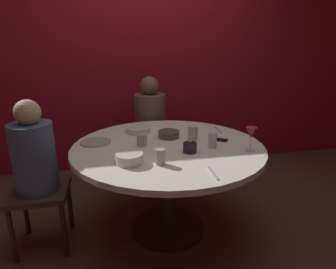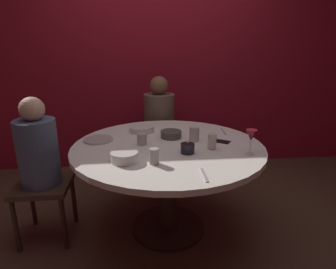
{
  "view_description": "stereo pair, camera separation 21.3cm",
  "coord_description": "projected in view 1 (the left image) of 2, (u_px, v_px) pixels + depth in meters",
  "views": [
    {
      "loc": [
        -0.41,
        -1.99,
        1.47
      ],
      "look_at": [
        0.0,
        0.0,
        0.83
      ],
      "focal_mm": 30.25,
      "sensor_mm": 36.0,
      "label": 1
    },
    {
      "loc": [
        -0.2,
        -2.02,
        1.47
      ],
      "look_at": [
        0.0,
        0.0,
        0.83
      ],
      "focal_mm": 30.25,
      "sensor_mm": 36.0,
      "label": 2
    }
  ],
  "objects": [
    {
      "name": "back_wall",
      "position": [
        143.0,
        60.0,
        3.32
      ],
      "size": [
        6.0,
        0.1,
        2.6
      ],
      "primitive_type": "cube",
      "color": "maroon",
      "rests_on": "ground"
    },
    {
      "name": "cup_by_right_diner",
      "position": [
        213.0,
        140.0,
        2.08
      ],
      "size": [
        0.06,
        0.06,
        0.11
      ],
      "primitive_type": "cylinder",
      "color": "beige",
      "rests_on": "dining_table"
    },
    {
      "name": "fork_near_plate",
      "position": [
        213.0,
        173.0,
        1.67
      ],
      "size": [
        0.02,
        0.18,
        0.01
      ],
      "primitive_type": "cube",
      "rotation": [
        0.0,
        0.0,
        -0.03
      ],
      "color": "#B7B7BC",
      "rests_on": "dining_table"
    },
    {
      "name": "cup_near_candle",
      "position": [
        160.0,
        157.0,
        1.78
      ],
      "size": [
        0.06,
        0.06,
        0.1
      ],
      "primitive_type": "cylinder",
      "color": "#B2ADA3",
      "rests_on": "dining_table"
    },
    {
      "name": "cup_center_front",
      "position": [
        193.0,
        133.0,
        2.24
      ],
      "size": [
        0.08,
        0.08,
        0.12
      ],
      "primitive_type": "cylinder",
      "color": "beige",
      "rests_on": "dining_table"
    },
    {
      "name": "seated_diner_back",
      "position": [
        150.0,
        118.0,
        3.05
      ],
      "size": [
        0.4,
        0.4,
        1.16
      ],
      "rotation": [
        0.0,
        0.0,
        4.71
      ],
      "color": "#3F2D1E",
      "rests_on": "ground"
    },
    {
      "name": "bowl_small_white",
      "position": [
        169.0,
        134.0,
        2.31
      ],
      "size": [
        0.17,
        0.17,
        0.06
      ],
      "primitive_type": "cylinder",
      "color": "#4C4742",
      "rests_on": "dining_table"
    },
    {
      "name": "bowl_serving_large",
      "position": [
        138.0,
        130.0,
        2.45
      ],
      "size": [
        0.21,
        0.21,
        0.05
      ],
      "primitive_type": "cylinder",
      "color": "silver",
      "rests_on": "dining_table"
    },
    {
      "name": "knife_near_plate",
      "position": [
        218.0,
        130.0,
        2.52
      ],
      "size": [
        0.03,
        0.18,
        0.01
      ],
      "primitive_type": "cube",
      "rotation": [
        0.0,
        0.0,
        -0.07
      ],
      "color": "#B7B7BC",
      "rests_on": "dining_table"
    },
    {
      "name": "dining_table",
      "position": [
        168.0,
        161.0,
        2.2
      ],
      "size": [
        1.45,
        1.45,
        0.75
      ],
      "color": "silver",
      "rests_on": "ground"
    },
    {
      "name": "wine_glass",
      "position": [
        251.0,
        134.0,
        1.99
      ],
      "size": [
        0.08,
        0.08,
        0.18
      ],
      "color": "silver",
      "rests_on": "dining_table"
    },
    {
      "name": "dinner_plate",
      "position": [
        96.0,
        142.0,
        2.19
      ],
      "size": [
        0.23,
        0.23,
        0.01
      ],
      "primitive_type": "cylinder",
      "color": "#B2ADA3",
      "rests_on": "dining_table"
    },
    {
      "name": "cup_by_left_diner",
      "position": [
        142.0,
        140.0,
        2.13
      ],
      "size": [
        0.07,
        0.07,
        0.09
      ],
      "primitive_type": "cylinder",
      "color": "#B2ADA3",
      "rests_on": "dining_table"
    },
    {
      "name": "seated_diner_left",
      "position": [
        35.0,
        160.0,
        1.99
      ],
      "size": [
        0.4,
        0.4,
        1.13
      ],
      "rotation": [
        0.0,
        0.0,
        6.28
      ],
      "color": "#3F2D1E",
      "rests_on": "ground"
    },
    {
      "name": "ground_plane",
      "position": [
        168.0,
        228.0,
        2.38
      ],
      "size": [
        8.0,
        8.0,
        0.0
      ],
      "primitive_type": "plane",
      "color": "#4C3828"
    },
    {
      "name": "candle_holder",
      "position": [
        190.0,
        147.0,
        1.99
      ],
      "size": [
        0.1,
        0.1,
        0.09
      ],
      "color": "black",
      "rests_on": "dining_table"
    },
    {
      "name": "bowl_salad_center",
      "position": [
        129.0,
        158.0,
        1.81
      ],
      "size": [
        0.18,
        0.18,
        0.07
      ],
      "primitive_type": "cylinder",
      "color": "silver",
      "rests_on": "dining_table"
    },
    {
      "name": "cell_phone",
      "position": [
        219.0,
        140.0,
        2.26
      ],
      "size": [
        0.16,
        0.14,
        0.01
      ],
      "primitive_type": "cube",
      "rotation": [
        0.0,
        0.0,
        4.11
      ],
      "color": "black",
      "rests_on": "dining_table"
    }
  ]
}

